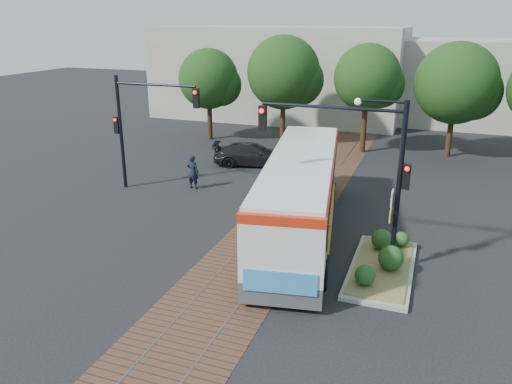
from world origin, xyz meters
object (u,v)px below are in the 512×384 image
signal_pole_main (365,157)px  parked_car (252,154)px  traffic_island (383,261)px  signal_pole_left (138,118)px  city_bus (300,191)px  officer (193,172)px

signal_pole_main → parked_car: size_ratio=1.24×
traffic_island → signal_pole_left: 14.50m
signal_pole_left → city_bus: bearing=-16.0°
signal_pole_main → signal_pole_left: 13.14m
traffic_island → city_bus: bearing=149.8°
city_bus → parked_car: city_bus is taller
traffic_island → parked_car: (-9.32, 11.29, 0.37)m
parked_car → signal_pole_main: bearing=-158.9°
parked_car → officer: bearing=149.8°
signal_pole_main → officer: (-9.76, 5.84, -3.23)m
city_bus → signal_pole_left: size_ratio=2.14×
traffic_island → signal_pole_main: 3.95m
signal_pole_main → traffic_island: bearing=-5.4°
signal_pole_main → parked_car: signal_pole_main is taller
signal_pole_left → parked_car: 8.12m
signal_pole_main → signal_pole_left: bearing=158.6°
traffic_island → parked_car: size_ratio=1.07×
city_bus → signal_pole_left: 10.00m
traffic_island → signal_pole_left: signal_pole_left is taller
city_bus → officer: (-6.95, 3.73, -0.95)m
signal_pole_left → officer: size_ratio=3.22×
city_bus → signal_pole_main: 4.19m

